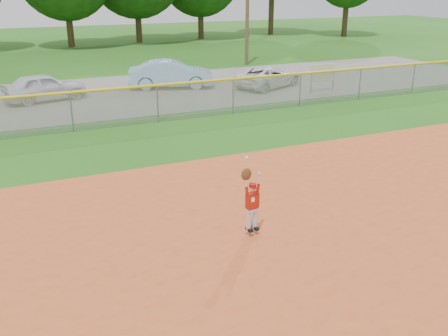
# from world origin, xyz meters

# --- Properties ---
(ground) EXTENTS (120.00, 120.00, 0.00)m
(ground) POSITION_xyz_m (0.00, 0.00, 0.00)
(ground) COLOR #225B14
(ground) RESTS_ON ground
(clay_infield) EXTENTS (24.00, 16.00, 0.04)m
(clay_infield) POSITION_xyz_m (0.00, -3.00, 0.02)
(clay_infield) COLOR #BB4B21
(clay_infield) RESTS_ON ground
(parking_strip) EXTENTS (44.00, 10.00, 0.03)m
(parking_strip) POSITION_xyz_m (0.00, 16.00, 0.01)
(parking_strip) COLOR slate
(parking_strip) RESTS_ON ground
(car_white_a) EXTENTS (4.07, 2.40, 1.30)m
(car_white_a) POSITION_xyz_m (-3.75, 15.85, 0.68)
(car_white_a) COLOR silver
(car_white_a) RESTS_ON parking_strip
(car_blue) EXTENTS (4.67, 2.82, 1.45)m
(car_blue) POSITION_xyz_m (2.69, 16.32, 0.76)
(car_blue) COLOR #82ACC2
(car_blue) RESTS_ON parking_strip
(car_white_b) EXTENTS (4.49, 3.38, 1.13)m
(car_white_b) POSITION_xyz_m (7.50, 14.39, 0.60)
(car_white_b) COLOR white
(car_white_b) RESTS_ON parking_strip
(sponsor_sign) EXTENTS (1.60, 0.16, 1.42)m
(sponsor_sign) POSITION_xyz_m (9.44, 12.26, 0.94)
(sponsor_sign) COLOR gray
(sponsor_sign) RESTS_ON ground
(outfield_fence) EXTENTS (40.06, 0.10, 1.55)m
(outfield_fence) POSITION_xyz_m (0.00, 10.00, 0.88)
(outfield_fence) COLOR gray
(outfield_fence) RESTS_ON ground
(ballplayer) EXTENTS (0.49, 0.22, 1.76)m
(ballplayer) POSITION_xyz_m (-1.00, -0.12, 0.89)
(ballplayer) COLOR silver
(ballplayer) RESTS_ON ground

